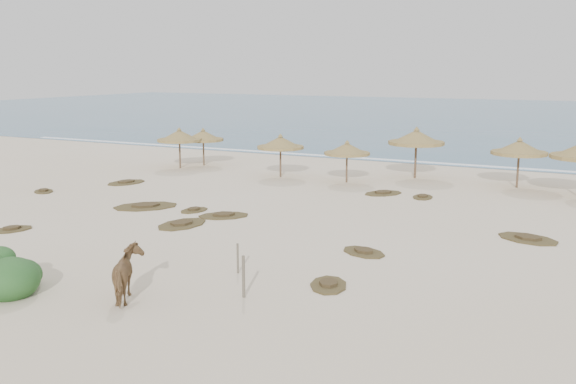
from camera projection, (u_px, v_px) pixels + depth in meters
ground at (176, 245)px, 24.71m from camera, size 160.00×160.00×0.00m
ocean at (493, 116)px, 90.64m from camera, size 200.00×100.00×0.01m
foam_line at (385, 160)px, 47.57m from camera, size 70.00×0.60×0.01m
palapa_0 at (179, 136)px, 43.33m from camera, size 3.13×3.13×2.79m
palapa_1 at (203, 136)px, 44.59m from camera, size 3.64×3.64×2.63m
palapa_2 at (280, 143)px, 39.78m from camera, size 3.65×3.65×2.73m
palapa_3 at (347, 150)px, 37.90m from camera, size 3.50×3.50×2.54m
palapa_4 at (416, 138)px, 39.27m from camera, size 4.53×4.53×3.21m
palapa_5 at (519, 148)px, 36.15m from camera, size 3.21×3.21×2.91m
horse at (128, 274)px, 18.75m from camera, size 1.76×2.01×1.57m
fence_post_near at (244, 277)px, 18.99m from camera, size 0.12×0.12×1.28m
fence_post_far at (238, 258)px, 21.27m from camera, size 0.09×0.09×1.02m
scrub_1 at (146, 206)px, 31.48m from camera, size 3.66×3.65×0.16m
scrub_2 at (194, 210)px, 30.61m from camera, size 1.25×1.69×0.16m
scrub_3 at (224, 215)px, 29.49m from camera, size 2.77×2.65×0.16m
scrub_4 at (364, 252)px, 23.66m from camera, size 2.20×1.91×0.16m
scrub_5 at (528, 238)px, 25.52m from camera, size 2.88×2.39×0.16m
scrub_6 at (126, 182)px, 37.99m from camera, size 2.14×2.73×0.16m
scrub_7 at (383, 193)px, 34.75m from camera, size 2.48×2.63×0.16m
scrub_8 at (44, 191)px, 35.30m from camera, size 1.81×1.75×0.16m
scrub_9 at (182, 224)px, 27.88m from camera, size 1.93×2.71×0.16m
scrub_10 at (423, 197)px, 33.72m from camera, size 1.21×1.70×0.16m
scrub_11 at (12, 229)px, 26.98m from camera, size 1.70×1.99×0.16m
scrub_12 at (329, 285)px, 20.08m from camera, size 1.71×2.07×0.16m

